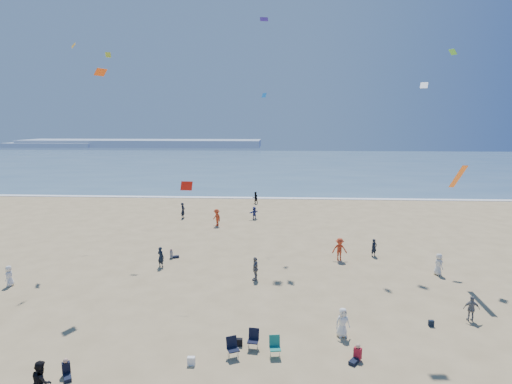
{
  "coord_description": "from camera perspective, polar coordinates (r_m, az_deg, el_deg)",
  "views": [
    {
      "loc": [
        3.16,
        -13.24,
        11.12
      ],
      "look_at": [
        2.0,
        8.0,
        7.41
      ],
      "focal_mm": 28.0,
      "sensor_mm": 36.0,
      "label": 1
    }
  ],
  "objects": [
    {
      "name": "ocean",
      "position": [
        108.86,
        1.44,
        4.05
      ],
      "size": [
        220.0,
        100.0,
        0.06
      ],
      "primitive_type": "cube",
      "color": "#476B84",
      "rests_on": "ground"
    },
    {
      "name": "surf_line",
      "position": [
        59.37,
        0.01,
        -0.85
      ],
      "size": [
        220.0,
        1.2,
        0.08
      ],
      "primitive_type": "cube",
      "color": "white",
      "rests_on": "ground"
    },
    {
      "name": "headland_far",
      "position": [
        194.05,
        -16.0,
        6.71
      ],
      "size": [
        110.0,
        20.0,
        3.2
      ],
      "primitive_type": "cube",
      "color": "#7A8EA8",
      "rests_on": "ground"
    },
    {
      "name": "headland_near",
      "position": [
        206.19,
        -27.07,
        6.02
      ],
      "size": [
        40.0,
        14.0,
        2.0
      ],
      "primitive_type": "cube",
      "color": "#7A8EA8",
      "rests_on": "ground"
    },
    {
      "name": "standing_flyers",
      "position": [
        31.97,
        2.09,
        -8.87
      ],
      "size": [
        34.27,
        52.69,
        1.87
      ],
      "color": "slate",
      "rests_on": "ground"
    },
    {
      "name": "seated_group",
      "position": [
        20.01,
        -2.39,
        -22.43
      ],
      "size": [
        14.13,
        22.52,
        0.84
      ],
      "color": "white",
      "rests_on": "ground"
    },
    {
      "name": "chair_cluster",
      "position": [
        20.65,
        -0.32,
        -21.05
      ],
      "size": [
        2.74,
        1.53,
        1.0
      ],
      "color": "black",
      "rests_on": "ground"
    },
    {
      "name": "white_tote",
      "position": [
        20.34,
        -9.24,
        -22.72
      ],
      "size": [
        0.35,
        0.2,
        0.4
      ],
      "primitive_type": "cube",
      "color": "white",
      "rests_on": "ground"
    },
    {
      "name": "black_backpack",
      "position": [
        21.51,
        -2.38,
        -20.65
      ],
      "size": [
        0.3,
        0.22,
        0.38
      ],
      "primitive_type": "cube",
      "color": "black",
      "rests_on": "ground"
    },
    {
      "name": "navy_bag",
      "position": [
        25.16,
        23.74,
        -16.78
      ],
      "size": [
        0.28,
        0.18,
        0.34
      ],
      "primitive_type": "cube",
      "color": "black",
      "rests_on": "ground"
    },
    {
      "name": "kites_aloft",
      "position": [
        28.51,
        15.6,
        17.83
      ],
      "size": [
        32.95,
        35.21,
        26.99
      ],
      "color": "#FFB30B",
      "rests_on": "ground"
    }
  ]
}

